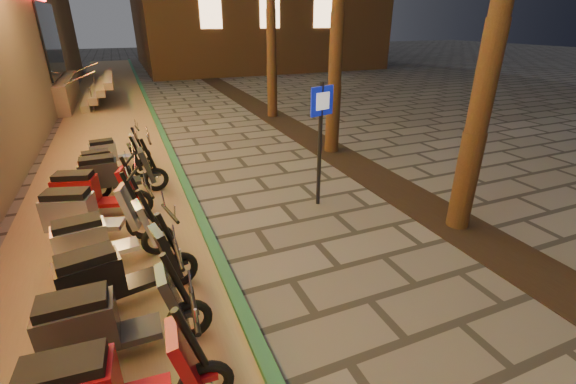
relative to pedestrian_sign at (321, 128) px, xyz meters
name	(u,v)px	position (x,y,z in m)	size (l,w,h in m)	color
ground	(349,362)	(-1.58, -3.90, -1.65)	(120.00, 120.00, 0.00)	#474442
parking_strip	(109,147)	(-4.18, 6.10, -1.65)	(3.40, 60.00, 0.01)	#8C7251
green_curb	(165,140)	(-2.48, 6.10, -1.60)	(0.18, 60.00, 0.10)	#235D3B
planting_strip	(369,173)	(2.02, 1.10, -1.64)	(1.20, 40.00, 0.02)	black
pedestrian_sign	(321,128)	(0.00, 0.00, 0.00)	(0.55, 0.18, 2.55)	black
scooter_6	(108,322)	(-4.06, -2.82, -1.09)	(1.81, 0.64, 1.29)	black
scooter_7	(114,275)	(-3.98, -1.89, -1.10)	(1.81, 0.81, 1.27)	black
scooter_8	(101,239)	(-4.16, -0.81, -1.12)	(1.74, 0.69, 1.22)	black
scooter_9	(87,213)	(-4.39, 0.15, -1.08)	(1.84, 0.96, 1.30)	black
scooter_10	(92,192)	(-4.37, 1.15, -1.10)	(1.78, 0.90, 1.26)	black
scooter_11	(113,174)	(-3.97, 2.04, -1.10)	(1.79, 0.63, 1.27)	black
scooter_12	(109,164)	(-4.08, 2.99, -1.18)	(1.55, 0.59, 1.09)	black
scooter_13	(113,152)	(-3.99, 4.03, -1.20)	(1.49, 0.57, 1.05)	black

